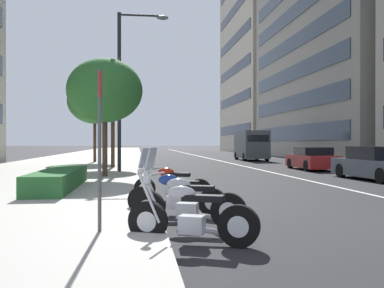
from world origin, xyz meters
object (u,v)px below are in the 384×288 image
Objects in this scene: motorcycle_under_tarp at (174,195)px; street_tree_by_lamp_post at (105,91)px; street_tree_mid_sidewalk at (95,101)px; motorcycle_mid_row at (185,203)px; motorcycle_nearest_camera at (191,217)px; car_approaching_light at (312,159)px; street_lamp_with_banners at (127,75)px; motorcycle_second_in_row at (171,185)px; delivery_van_ahead at (251,145)px; car_following_behind at (378,165)px; parking_sign_by_curb at (100,134)px; street_tree_near_plaza_corner at (113,94)px.

motorcycle_under_tarp is 0.42× the size of street_tree_by_lamp_post.
motorcycle_mid_row is at bearing -170.68° from street_tree_mid_sidewalk.
car_approaching_light is at bearing -94.58° from motorcycle_nearest_camera.
car_approaching_light is at bearing -78.04° from street_lamp_with_banners.
motorcycle_mid_row is 0.43× the size of street_tree_by_lamp_post.
street_tree_by_lamp_post is (-5.17, 11.30, 3.15)m from car_approaching_light.
motorcycle_under_tarp reaches higher than motorcycle_second_in_row.
motorcycle_mid_row is 0.40× the size of delivery_van_ahead.
street_tree_by_lamp_post reaches higher than car_following_behind.
car_following_behind is 11.85m from street_tree_by_lamp_post.
motorcycle_under_tarp is 0.40× the size of delivery_van_ahead.
car_following_behind is 20.00m from delivery_van_ahead.
car_following_behind is at bearing -139.57° from street_tree_mid_sidewalk.
street_lamp_with_banners is (-15.43, 10.43, 3.54)m from delivery_van_ahead.
street_tree_mid_sidewalk is (10.76, 2.58, -0.30)m from street_lamp_with_banners.
street_tree_by_lamp_post reaches higher than motorcycle_under_tarp.
motorcycle_mid_row is 18.08m from car_approaching_light.
parking_sign_by_curb is (-4.68, 1.52, 1.31)m from motorcycle_second_in_row.
street_tree_by_lamp_post is at bearing -179.63° from street_tree_near_plaza_corner.
motorcycle_under_tarp is 12.98m from street_lamp_with_banners.
car_following_behind is 0.85× the size of street_tree_near_plaza_corner.
motorcycle_mid_row is at bearing 164.69° from delivery_van_ahead.
motorcycle_mid_row is at bearing 132.25° from car_following_behind.
street_lamp_with_banners is at bearing -0.39° from parking_sign_by_curb.
car_following_behind is 20.51m from street_tree_mid_sidewalk.
street_lamp_with_banners reaches higher than motorcycle_mid_row.
street_tree_mid_sidewalk reaches higher than motorcycle_second_in_row.
street_lamp_with_banners is at bearing 148.02° from delivery_van_ahead.
parking_sign_by_curb is 18.36m from street_tree_near_plaza_corner.
delivery_van_ahead is 0.85× the size of street_tree_mid_sidewalk.
delivery_van_ahead is 14.19m from street_tree_mid_sidewalk.
motorcycle_mid_row is 0.45× the size of car_following_behind.
motorcycle_nearest_camera is 13.72m from car_following_behind.
motorcycle_mid_row is at bearing -69.23° from motorcycle_nearest_camera.
motorcycle_under_tarp is 1.02× the size of motorcycle_second_in_row.
street_tree_near_plaza_corner is (18.58, 2.22, 3.94)m from motorcycle_nearest_camera.
street_tree_mid_sidewalk is at bearing -57.06° from motorcycle_second_in_row.
street_lamp_with_banners reaches higher than delivery_van_ahead.
delivery_van_ahead reaches higher than car_approaching_light.
street_tree_near_plaza_corner reaches higher than motorcycle_mid_row.
street_tree_near_plaza_corner is at bearing -166.37° from street_tree_mid_sidewalk.
motorcycle_nearest_camera is 0.76× the size of parking_sign_by_curb.
parking_sign_by_curb reaches higher than motorcycle_under_tarp.
street_tree_by_lamp_post is 0.90× the size of street_tree_near_plaza_corner.
car_approaching_light is at bearing -105.41° from motorcycle_second_in_row.
motorcycle_nearest_camera is 0.32× the size of street_tree_mid_sidewalk.
street_tree_mid_sidewalk reaches higher than street_tree_by_lamp_post.
street_lamp_with_banners is (4.56, 10.47, 4.26)m from car_following_behind.
car_following_behind is 6.77m from car_approaching_light.
motorcycle_second_in_row is at bearing -168.92° from street_tree_mid_sidewalk.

